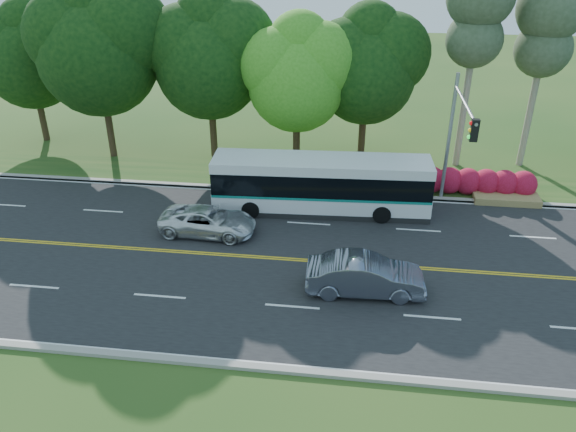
# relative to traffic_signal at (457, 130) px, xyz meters

# --- Properties ---
(ground) EXTENTS (120.00, 120.00, 0.00)m
(ground) POSITION_rel_traffic_signal_xyz_m (-6.49, -5.40, -4.67)
(ground) COLOR #234918
(ground) RESTS_ON ground
(road) EXTENTS (60.00, 14.00, 0.02)m
(road) POSITION_rel_traffic_signal_xyz_m (-6.49, -5.40, -4.66)
(road) COLOR black
(road) RESTS_ON ground
(curb_north) EXTENTS (60.00, 0.30, 0.15)m
(curb_north) POSITION_rel_traffic_signal_xyz_m (-6.49, 1.75, -4.60)
(curb_north) COLOR gray
(curb_north) RESTS_ON ground
(curb_south) EXTENTS (60.00, 0.30, 0.15)m
(curb_south) POSITION_rel_traffic_signal_xyz_m (-6.49, -12.55, -4.60)
(curb_south) COLOR gray
(curb_south) RESTS_ON ground
(grass_verge) EXTENTS (60.00, 4.00, 0.10)m
(grass_verge) POSITION_rel_traffic_signal_xyz_m (-6.49, 3.60, -4.62)
(grass_verge) COLOR #234918
(grass_verge) RESTS_ON ground
(lane_markings) EXTENTS (57.60, 13.82, 0.00)m
(lane_markings) POSITION_rel_traffic_signal_xyz_m (-6.59, -5.40, -4.65)
(lane_markings) COLOR gold
(lane_markings) RESTS_ON road
(tree_row) EXTENTS (44.70, 9.10, 13.84)m
(tree_row) POSITION_rel_traffic_signal_xyz_m (-11.65, 6.73, 2.06)
(tree_row) COLOR black
(tree_row) RESTS_ON ground
(bougainvillea_hedge) EXTENTS (9.50, 2.25, 1.50)m
(bougainvillea_hedge) POSITION_rel_traffic_signal_xyz_m (0.69, 2.75, -3.95)
(bougainvillea_hedge) COLOR maroon
(bougainvillea_hedge) RESTS_ON ground
(traffic_signal) EXTENTS (0.42, 6.10, 7.00)m
(traffic_signal) POSITION_rel_traffic_signal_xyz_m (0.00, 0.00, 0.00)
(traffic_signal) COLOR #93969B
(traffic_signal) RESTS_ON ground
(transit_bus) EXTENTS (11.30, 2.96, 2.93)m
(transit_bus) POSITION_rel_traffic_signal_xyz_m (-6.53, -0.37, -3.20)
(transit_bus) COLOR silver
(transit_bus) RESTS_ON road
(sedan) EXTENTS (4.93, 1.92, 1.60)m
(sedan) POSITION_rel_traffic_signal_xyz_m (-4.15, -7.51, -3.85)
(sedan) COLOR slate
(sedan) RESTS_ON road
(suv) EXTENTS (4.81, 2.39, 1.31)m
(suv) POSITION_rel_traffic_signal_xyz_m (-11.82, -3.48, -4.00)
(suv) COLOR white
(suv) RESTS_ON road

